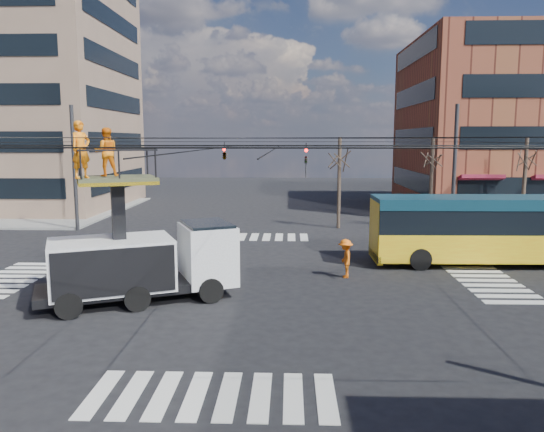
% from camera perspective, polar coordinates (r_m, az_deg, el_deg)
% --- Properties ---
extents(ground, '(120.00, 120.00, 0.00)m').
position_cam_1_polar(ground, '(22.27, -2.70, -6.99)').
color(ground, black).
rests_on(ground, ground).
extents(sidewalk_ne, '(18.00, 18.00, 0.12)m').
position_cam_1_polar(sidewalk_ne, '(46.93, 26.13, 0.31)').
color(sidewalk_ne, slate).
rests_on(sidewalk_ne, ground).
extents(sidewalk_nw, '(18.00, 18.00, 0.12)m').
position_cam_1_polar(sidewalk_nw, '(48.50, -26.06, 0.55)').
color(sidewalk_nw, slate).
rests_on(sidewalk_nw, ground).
extents(crosswalks, '(22.40, 22.40, 0.02)m').
position_cam_1_polar(crosswalks, '(22.27, -2.70, -6.96)').
color(crosswalks, silver).
rests_on(crosswalks, ground).
extents(building_tower, '(18.06, 16.06, 30.00)m').
position_cam_1_polar(building_tower, '(52.05, -26.55, 17.54)').
color(building_tower, '#7F6350').
rests_on(building_tower, ground).
extents(building_ne, '(20.06, 16.06, 14.00)m').
position_cam_1_polar(building_ne, '(49.70, 26.28, 8.74)').
color(building_ne, brown).
rests_on(building_ne, ground).
extents(overhead_network, '(24.24, 24.24, 8.00)m').
position_cam_1_polar(overhead_network, '(21.96, -2.88, 4.16)').
color(overhead_network, '#2D2D30').
rests_on(overhead_network, ground).
extents(tree_a, '(2.00, 2.00, 6.00)m').
position_cam_1_polar(tree_a, '(35.09, 7.28, 6.18)').
color(tree_a, '#382B21').
rests_on(tree_a, ground).
extents(tree_b, '(2.00, 2.00, 6.00)m').
position_cam_1_polar(tree_b, '(36.14, 16.85, 5.96)').
color(tree_b, '#382B21').
rests_on(tree_b, ground).
extents(tree_c, '(2.00, 2.00, 6.00)m').
position_cam_1_polar(tree_c, '(38.11, 25.64, 5.60)').
color(tree_c, '#382B21').
rests_on(tree_c, ground).
extents(utility_truck, '(7.34, 4.89, 6.46)m').
position_cam_1_polar(utility_truck, '(19.74, -13.78, -3.03)').
color(utility_truck, black).
rests_on(utility_truck, ground).
extents(city_bus, '(12.79, 2.79, 3.20)m').
position_cam_1_polar(city_bus, '(27.17, 24.23, -1.21)').
color(city_bus, gold).
rests_on(city_bus, ground).
extents(traffic_cone, '(0.36, 0.36, 0.62)m').
position_cam_1_polar(traffic_cone, '(21.07, -17.29, -7.38)').
color(traffic_cone, orange).
rests_on(traffic_cone, ground).
extents(worker_ground, '(0.52, 1.01, 1.65)m').
position_cam_1_polar(worker_ground, '(22.16, -22.36, -5.49)').
color(worker_ground, orange).
rests_on(worker_ground, ground).
extents(flagger, '(0.66, 1.09, 1.66)m').
position_cam_1_polar(flagger, '(22.80, 7.90, -4.55)').
color(flagger, orange).
rests_on(flagger, ground).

